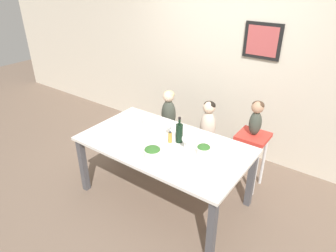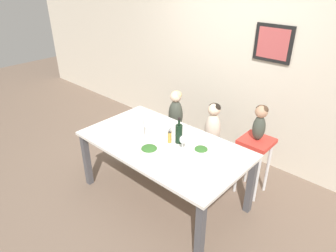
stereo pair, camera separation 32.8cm
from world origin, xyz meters
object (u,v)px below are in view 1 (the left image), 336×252
object	(u,v)px
chair_right_highchair	(252,146)
wine_bottle	(179,133)
chair_far_left	(169,132)
wine_glass_far	(169,126)
chair_far_center	(206,145)
person_child_center	(208,121)
salad_bowl_large	(152,152)
dinner_plate_front_left	(108,138)
salad_bowl_small	(204,149)
dinner_plate_back_left	(146,121)
person_child_left	(169,109)
wine_glass_near	(185,139)
paper_towel_roll	(138,129)
person_baby_right	(256,116)

from	to	relation	value
chair_right_highchair	wine_bottle	size ratio (longest dim) A/B	2.44
chair_far_left	wine_glass_far	bearing A→B (deg)	-53.91
chair_far_center	wine_bottle	world-z (taller)	wine_bottle
person_child_center	salad_bowl_large	distance (m)	1.07
wine_bottle	dinner_plate_front_left	distance (m)	0.81
person_child_center	salad_bowl_large	world-z (taller)	person_child_center
wine_glass_far	salad_bowl_small	world-z (taller)	wine_glass_far
person_child_center	dinner_plate_back_left	bearing A→B (deg)	-140.64
chair_right_highchair	salad_bowl_small	world-z (taller)	salad_bowl_small
person_child_center	chair_right_highchair	bearing A→B (deg)	-0.09
chair_far_left	person_child_left	distance (m)	0.36
person_child_left	wine_glass_near	size ratio (longest dim) A/B	3.14
person_child_left	person_child_center	world-z (taller)	same
wine_glass_near	wine_glass_far	world-z (taller)	same
person_child_center	wine_glass_near	world-z (taller)	person_child_center
chair_far_left	chair_far_center	world-z (taller)	same
wine_glass_near	chair_far_left	bearing A→B (deg)	134.70
chair_far_left	wine_glass_near	world-z (taller)	wine_glass_near
paper_towel_roll	dinner_plate_back_left	bearing A→B (deg)	119.06
wine_glass_far	salad_bowl_large	bearing A→B (deg)	-77.34
wine_glass_far	person_child_left	bearing A→B (deg)	126.04
wine_bottle	chair_far_center	bearing A→B (deg)	90.16
wine_bottle	paper_towel_roll	world-z (taller)	wine_bottle
dinner_plate_front_left	chair_right_highchair	bearing A→B (deg)	40.01
person_child_center	paper_towel_roll	distance (m)	0.98
paper_towel_roll	dinner_plate_back_left	xyz separation A→B (m)	(-0.21, 0.37, -0.11)
wine_bottle	wine_glass_far	distance (m)	0.17
chair_far_center	person_child_center	distance (m)	0.36
chair_far_center	wine_glass_near	world-z (taller)	wine_glass_near
wine_glass_near	salad_bowl_large	bearing A→B (deg)	-125.61
paper_towel_roll	salad_bowl_small	xyz separation A→B (m)	(0.75, 0.16, -0.07)
person_child_center	wine_bottle	distance (m)	0.68
wine_glass_far	chair_far_left	bearing A→B (deg)	126.09
person_child_left	wine_glass_near	world-z (taller)	person_child_left
person_child_center	salad_bowl_large	bearing A→B (deg)	-93.52
salad_bowl_small	dinner_plate_back_left	xyz separation A→B (m)	(-0.95, 0.21, -0.04)
person_child_center	wine_glass_near	bearing A→B (deg)	-79.70
salad_bowl_large	salad_bowl_small	size ratio (longest dim) A/B	1.22
chair_far_center	paper_towel_roll	world-z (taller)	paper_towel_roll
chair_far_center	wine_glass_far	xyz separation A→B (m)	(-0.16, -0.64, 0.51)
chair_far_left	person_child_center	xyz separation A→B (m)	(0.62, 0.00, 0.36)
person_baby_right	wine_glass_far	world-z (taller)	person_baby_right
person_baby_right	salad_bowl_large	size ratio (longest dim) A/B	2.19
dinner_plate_front_left	salad_bowl_small	bearing A→B (deg)	19.96
salad_bowl_large	dinner_plate_back_left	world-z (taller)	salad_bowl_large
chair_right_highchair	wine_bottle	bearing A→B (deg)	-132.05
dinner_plate_front_left	dinner_plate_back_left	bearing A→B (deg)	83.06
person_child_left	person_child_center	size ratio (longest dim) A/B	1.00
wine_glass_far	salad_bowl_small	bearing A→B (deg)	-8.66
salad_bowl_small	paper_towel_roll	bearing A→B (deg)	-167.85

